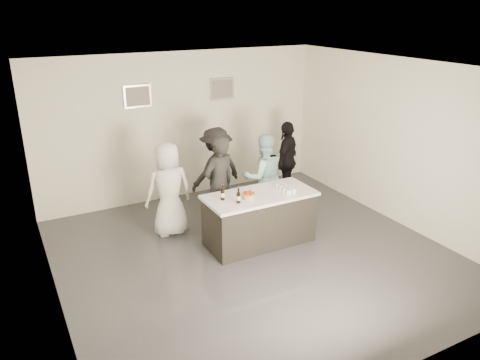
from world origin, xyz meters
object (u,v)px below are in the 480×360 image
Objects in this scene: beer_bottle_b at (238,195)px; person_guest_back at (216,170)px; person_guest_right at (287,160)px; person_main_black at (219,185)px; cake at (249,196)px; person_guest_left at (169,189)px; bar_counter at (260,219)px; person_main_blue at (263,177)px; beer_bottle_a at (223,192)px.

person_guest_back is (0.42, 1.69, -0.18)m from beer_bottle_b.
person_guest_back reaches higher than person_guest_right.
cake is at bearing 84.67° from person_main_black.
cake is 0.13× the size of person_guest_right.
bar_counter is at bearing 140.11° from person_guest_left.
person_guest_left is 2.78m from person_guest_right.
person_main_blue reaches higher than person_guest_right.
person_guest_left is at bearing -28.55° from person_guest_right.
cake is 0.13× the size of person_guest_left.
person_guest_back is at bearing -37.05° from person_main_blue.
bar_counter is at bearing 15.72° from cake.
person_main_blue is (0.83, 0.92, -0.11)m from cake.
person_guest_right is at bearing -169.84° from person_guest_left.
beer_bottle_b reaches higher than bar_counter.
bar_counter is 0.77m from beer_bottle_b.
person_guest_back is (1.14, 0.48, 0.01)m from person_guest_left.
person_guest_back reaches higher than beer_bottle_b.
bar_counter is 1.10× the size of person_guest_back.
person_main_black is 1.09× the size of person_guest_right.
person_guest_left is at bearing 9.44° from person_guest_back.
bar_counter is 1.12× the size of person_main_blue.
bar_counter is at bearing 79.36° from person_guest_back.
person_guest_back is (0.58, 1.46, -0.18)m from beer_bottle_a.
person_guest_back is at bearing 83.39° from cake.
cake is 0.43m from beer_bottle_a.
cake is (-0.26, -0.07, 0.49)m from bar_counter.
beer_bottle_a is at bearing 41.82° from person_main_blue.
beer_bottle_a and beer_bottle_b have the same top height.
person_guest_back reaches higher than bar_counter.
person_main_black is at bearing 84.41° from beer_bottle_b.
person_main_black is at bearing 100.51° from cake.
bar_counter is 1.10m from person_main_blue.
beer_bottle_b is 0.16× the size of person_guest_right.
person_guest_back is (0.19, 1.61, -0.09)m from cake.
beer_bottle_a is at bearing 160.06° from cake.
person_main_black is at bearing 119.38° from bar_counter.
cake is 0.81× the size of beer_bottle_a.
person_main_blue is at bearing 47.95° from cake.
cake is 0.13× the size of person_main_blue.
person_main_black reaches higher than beer_bottle_a.
bar_counter is 1.05× the size of person_main_black.
beer_bottle_b is (0.16, -0.23, 0.00)m from beer_bottle_a.
cake is 1.25m from person_main_blue.
beer_bottle_b is at bearing 62.87° from person_guest_back.
person_main_black is 1.08× the size of person_main_blue.
bar_counter is 7.15× the size of beer_bottle_b.
cake is at bearing 131.45° from person_guest_left.
person_guest_left is 1.24m from person_guest_back.
person_guest_left is at bearing 119.76° from beer_bottle_a.
cake is 0.81× the size of beer_bottle_b.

